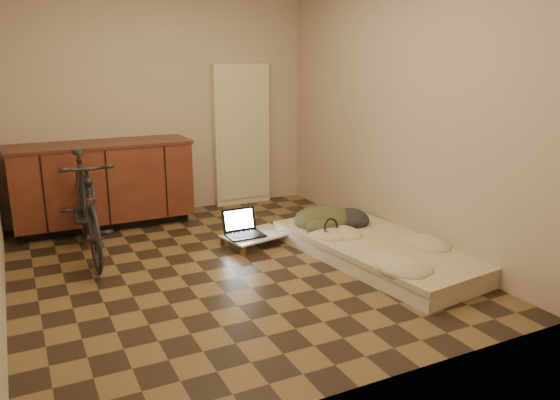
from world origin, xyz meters
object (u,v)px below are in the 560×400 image
bicycle (86,201)px  lap_desk (256,235)px  futon (379,250)px  laptop (243,230)px

bicycle → lap_desk: 1.61m
futon → laptop: (-0.96, 0.90, 0.07)m
laptop → futon: bearing=-44.1°
bicycle → laptop: (1.38, -0.36, -0.37)m
bicycle → lap_desk: bearing=-14.0°
futon → lap_desk: size_ratio=3.06×
lap_desk → laptop: 0.14m
bicycle → lap_desk: bicycle is taller
lap_desk → laptop: bearing=151.4°
futon → lap_desk: 1.20m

